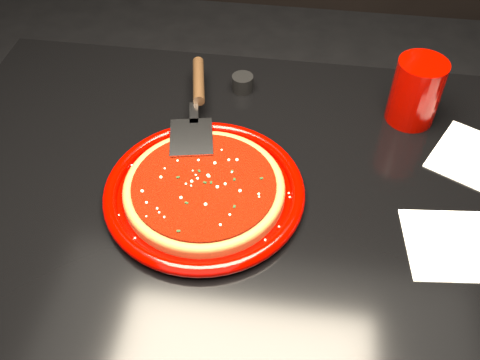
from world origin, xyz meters
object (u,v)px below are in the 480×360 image
at_px(cup, 416,92).
at_px(ramekin, 243,83).
at_px(table, 238,289).
at_px(pizza_server, 196,105).
at_px(plate, 204,191).

bearing_deg(cup, ramekin, 172.65).
height_order(table, pizza_server, pizza_server).
xyz_separation_m(table, ramekin, (-0.03, 0.27, 0.39)).
bearing_deg(plate, cup, 35.72).
distance_m(pizza_server, cup, 0.44).
height_order(table, cup, cup).
height_order(plate, cup, cup).
bearing_deg(pizza_server, ramekin, 45.59).
distance_m(plate, pizza_server, 0.21).
distance_m(table, pizza_server, 0.46).
bearing_deg(cup, plate, -144.28).
bearing_deg(pizza_server, table, -67.54).
relative_size(pizza_server, ramekin, 7.42).
distance_m(cup, ramekin, 0.36).
distance_m(pizza_server, ramekin, 0.15).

